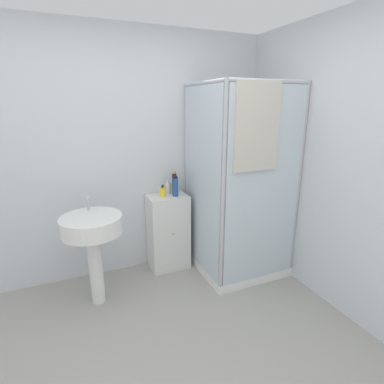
{
  "coord_description": "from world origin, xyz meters",
  "views": [
    {
      "loc": [
        -0.43,
        -1.38,
        1.78
      ],
      "look_at": [
        0.66,
        1.15,
        0.96
      ],
      "focal_mm": 28.0,
      "sensor_mm": 36.0,
      "label": 1
    }
  ],
  "objects_px": {
    "shampoo_bottle_blue": "(175,186)",
    "sink": "(92,234)",
    "lotion_bottle_white": "(168,188)",
    "soap_dispenser": "(163,192)",
    "shampoo_bottle_tall_black": "(174,183)"
  },
  "relations": [
    {
      "from": "sink",
      "to": "shampoo_bottle_tall_black",
      "type": "distance_m",
      "value": 1.01
    },
    {
      "from": "soap_dispenser",
      "to": "lotion_bottle_white",
      "type": "height_order",
      "value": "lotion_bottle_white"
    },
    {
      "from": "sink",
      "to": "shampoo_bottle_blue",
      "type": "height_order",
      "value": "shampoo_bottle_blue"
    },
    {
      "from": "sink",
      "to": "lotion_bottle_white",
      "type": "relative_size",
      "value": 6.53
    },
    {
      "from": "soap_dispenser",
      "to": "lotion_bottle_white",
      "type": "xyz_separation_m",
      "value": [
        0.09,
        0.07,
        0.01
      ]
    },
    {
      "from": "sink",
      "to": "lotion_bottle_white",
      "type": "bearing_deg",
      "value": 25.87
    },
    {
      "from": "soap_dispenser",
      "to": "shampoo_bottle_tall_black",
      "type": "distance_m",
      "value": 0.16
    },
    {
      "from": "soap_dispenser",
      "to": "shampoo_bottle_blue",
      "type": "bearing_deg",
      "value": -21.49
    },
    {
      "from": "soap_dispenser",
      "to": "lotion_bottle_white",
      "type": "distance_m",
      "value": 0.11
    },
    {
      "from": "sink",
      "to": "shampoo_bottle_blue",
      "type": "xyz_separation_m",
      "value": [
        0.88,
        0.29,
        0.26
      ]
    },
    {
      "from": "shampoo_bottle_blue",
      "to": "lotion_bottle_white",
      "type": "height_order",
      "value": "shampoo_bottle_blue"
    },
    {
      "from": "shampoo_bottle_blue",
      "to": "lotion_bottle_white",
      "type": "distance_m",
      "value": 0.13
    },
    {
      "from": "shampoo_bottle_blue",
      "to": "sink",
      "type": "bearing_deg",
      "value": -161.73
    },
    {
      "from": "lotion_bottle_white",
      "to": "shampoo_bottle_tall_black",
      "type": "bearing_deg",
      "value": -37.49
    },
    {
      "from": "soap_dispenser",
      "to": "lotion_bottle_white",
      "type": "relative_size",
      "value": 0.85
    }
  ]
}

